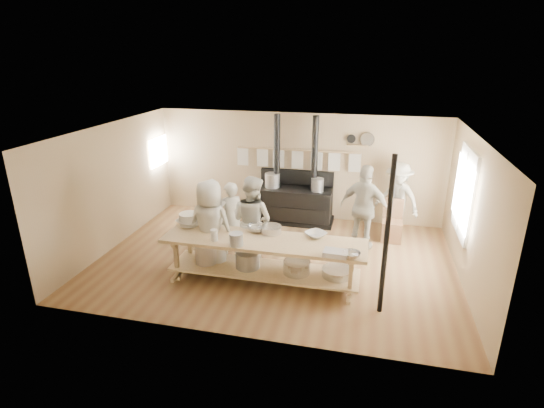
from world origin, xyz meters
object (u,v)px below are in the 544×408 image
cook_center (210,227)px  cook_by_window (397,199)px  roasting_pan (335,253)px  chair (392,229)px  cook_right (365,208)px  stove (294,201)px  cook_far_left (231,218)px  cook_left (252,221)px  prep_table (263,256)px

cook_center → cook_by_window: 4.35m
cook_by_window → roasting_pan: size_ratio=4.35×
chair → roasting_pan: roasting_pan is taller
cook_right → cook_by_window: size_ratio=1.10×
stove → chair: 2.40m
cook_far_left → roasting_pan: (2.24, -1.36, 0.13)m
cook_center → roasting_pan: 2.42m
cook_left → cook_center: size_ratio=0.99×
cook_center → prep_table: bearing=175.1°
cook_left → cook_by_window: cook_left is taller
cook_right → cook_center: bearing=49.2°
stove → cook_by_window: 2.42m
roasting_pan → cook_left: bearing=148.7°
prep_table → cook_left: (-0.40, 0.70, 0.37)m
cook_right → prep_table: bearing=66.0°
cook_right → roasting_pan: size_ratio=4.77×
cook_left → cook_right: cook_right is taller
cook_center → roasting_pan: (2.36, -0.54, -0.01)m
stove → cook_left: (-0.41, -2.32, 0.37)m
cook_far_left → cook_left: bearing=109.5°
cook_far_left → cook_by_window: 3.81m
roasting_pan → chair: bearing=69.7°
cook_left → roasting_pan: 1.99m
prep_table → cook_center: bearing=169.0°
cook_right → cook_left: bearing=47.0°
prep_table → cook_far_left: 1.42m
roasting_pan → cook_center: bearing=167.2°
cook_right → chair: bearing=-117.7°
stove → chair: bearing=-14.8°
cook_right → roasting_pan: cook_right is taller
cook_far_left → cook_right: cook_right is taller
cook_left → cook_by_window: 3.53m
cook_far_left → cook_center: bearing=42.5°
stove → chair: stove is taller
cook_center → cook_by_window: bearing=-136.5°
stove → prep_table: stove is taller
prep_table → roasting_pan: size_ratio=9.35×
prep_table → chair: 3.34m
stove → cook_far_left: 2.22m
prep_table → cook_right: (1.69, 1.82, 0.40)m
cook_left → cook_by_window: size_ratio=1.07×
cook_left → chair: cook_left is taller
cook_center → cook_left: bearing=-137.1°
cook_left → roasting_pan: bearing=169.4°
cook_far_left → chair: bearing=163.4°
cook_center → roasting_pan: cook_center is taller
stove → cook_by_window: size_ratio=1.55×
cook_right → cook_by_window: cook_right is taller
prep_table → cook_far_left: (-0.95, 1.03, 0.24)m
cook_by_window → cook_far_left: bearing=-116.7°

